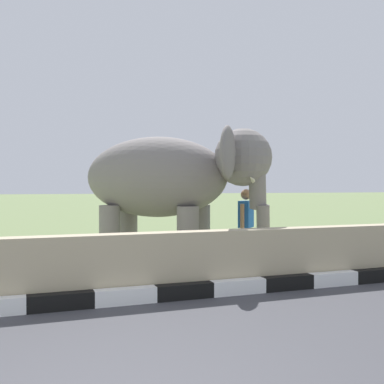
# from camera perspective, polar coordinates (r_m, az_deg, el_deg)

# --- Properties ---
(striped_curb) EXTENTS (16.20, 0.20, 0.24)m
(striped_curb) POSITION_cam_1_polar(r_m,az_deg,el_deg) (6.77, -19.76, -12.95)
(striped_curb) COLOR white
(striped_curb) RESTS_ON ground_plane
(barrier_parapet) EXTENTS (28.00, 0.36, 1.00)m
(barrier_parapet) POSITION_cam_1_polar(r_m,az_deg,el_deg) (7.39, -1.01, -8.76)
(barrier_parapet) COLOR tan
(barrier_parapet) RESTS_ON ground_plane
(elephant) EXTENTS (3.94, 3.65, 2.88)m
(elephant) POSITION_cam_1_polar(r_m,az_deg,el_deg) (9.70, -2.48, 1.62)
(elephant) COLOR slate
(elephant) RESTS_ON ground_plane
(person_handler) EXTENTS (0.51, 0.52, 1.66)m
(person_handler) POSITION_cam_1_polar(r_m,az_deg,el_deg) (10.17, 6.66, -3.76)
(person_handler) COLOR navy
(person_handler) RESTS_ON ground_plane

